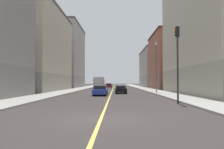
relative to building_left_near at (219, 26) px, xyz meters
The scene contains 15 objects.
ground_plane 28.73m from the building_left_near, 125.71° to the right, with size 400.00×400.00×0.00m, color #342E2E.
sidewalk_left 29.77m from the building_left_near, 105.24° to the left, with size 3.74×168.00×0.15m, color #9E9B93.
sidewalk_right 37.58m from the building_left_near, 131.63° to the left, with size 3.74×168.00×0.15m, color #9E9B93.
lane_center_stripe 32.87m from the building_left_near, 120.14° to the left, with size 0.16×154.00×0.01m, color #E5D14C.
building_left_near is the anchor object (origin of this frame).
building_left_mid 25.32m from the building_left_near, 90.00° to the left, with size 11.33×17.47×14.10m.
building_left_far 47.80m from the building_left_near, 90.00° to the left, with size 11.33×24.86×12.96m.
building_right_midblock 33.74m from the building_left_near, 159.08° to the left, with size 11.33×23.05×16.34m.
building_right_distant 48.77m from the building_left_near, 130.20° to the left, with size 11.33×21.54×19.15m.
traffic_light_left_near 17.71m from the building_left_near, 125.18° to the right, with size 0.40×0.32×6.64m.
street_lamp_left_near 10.35m from the building_left_near, 163.26° to the left, with size 0.36×0.36×7.88m.
car_blue 19.56m from the building_left_near, behind, with size 1.90×4.39×1.32m.
car_black 17.28m from the building_left_near, 167.14° to the left, with size 1.87×4.08×1.25m.
car_maroon 40.51m from the building_left_near, 115.70° to the left, with size 1.92×4.03×1.33m.
box_truck 32.52m from the building_left_near, 127.73° to the left, with size 2.43×7.63×2.96m.
Camera 1 is at (0.76, -11.76, 1.89)m, focal length 37.08 mm.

